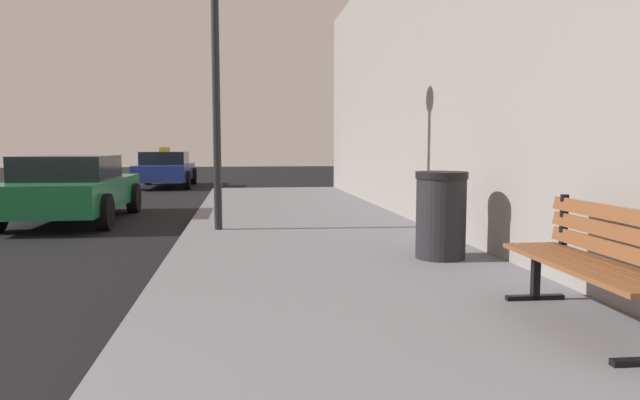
{
  "coord_description": "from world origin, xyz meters",
  "views": [
    {
      "loc": [
        2.89,
        -1.77,
        1.43
      ],
      "look_at": [
        3.91,
        5.43,
        0.74
      ],
      "focal_mm": 31.32,
      "sensor_mm": 36.0,
      "label": 1
    }
  ],
  "objects_px": {
    "bench": "(598,256)",
    "car_green": "(72,188)",
    "street_lamp": "(215,41)",
    "car_blue": "(166,169)",
    "trash_bin": "(441,215)"
  },
  "relations": [
    {
      "from": "car_blue",
      "to": "bench",
      "type": "bearing_deg",
      "value": -73.07
    },
    {
      "from": "trash_bin",
      "to": "car_blue",
      "type": "height_order",
      "value": "car_blue"
    },
    {
      "from": "bench",
      "to": "car_blue",
      "type": "height_order",
      "value": "car_blue"
    },
    {
      "from": "bench",
      "to": "street_lamp",
      "type": "height_order",
      "value": "street_lamp"
    },
    {
      "from": "trash_bin",
      "to": "street_lamp",
      "type": "bearing_deg",
      "value": 134.78
    },
    {
      "from": "trash_bin",
      "to": "street_lamp",
      "type": "height_order",
      "value": "street_lamp"
    },
    {
      "from": "bench",
      "to": "street_lamp",
      "type": "xyz_separation_m",
      "value": [
        -2.87,
        5.2,
        2.38
      ]
    },
    {
      "from": "bench",
      "to": "trash_bin",
      "type": "distance_m",
      "value": 2.55
    },
    {
      "from": "trash_bin",
      "to": "car_green",
      "type": "bearing_deg",
      "value": 136.98
    },
    {
      "from": "car_blue",
      "to": "car_green",
      "type": "bearing_deg",
      "value": -93.27
    },
    {
      "from": "car_green",
      "to": "bench",
      "type": "bearing_deg",
      "value": -53.23
    },
    {
      "from": "trash_bin",
      "to": "car_green",
      "type": "relative_size",
      "value": 0.24
    },
    {
      "from": "bench",
      "to": "trash_bin",
      "type": "bearing_deg",
      "value": 97.21
    },
    {
      "from": "street_lamp",
      "to": "car_green",
      "type": "relative_size",
      "value": 1.01
    },
    {
      "from": "bench",
      "to": "car_green",
      "type": "relative_size",
      "value": 0.4
    }
  ]
}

